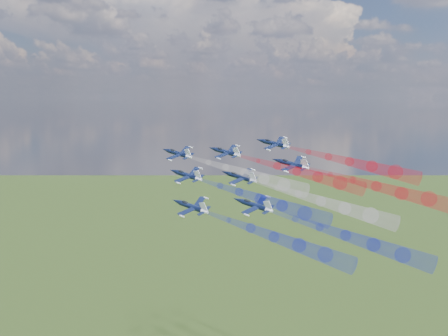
# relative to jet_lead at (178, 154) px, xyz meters

# --- Properties ---
(jet_lead) EXTENTS (16.83, 15.81, 8.97)m
(jet_lead) POSITION_rel_jet_lead_xyz_m (0.00, 0.00, 0.00)
(jet_lead) COLOR black
(trail_lead) EXTENTS (39.77, 22.81, 11.98)m
(trail_lead) POSITION_rel_jet_lead_xyz_m (24.18, -11.18, -4.05)
(trail_lead) COLOR white
(jet_inner_left) EXTENTS (16.83, 15.81, 8.97)m
(jet_inner_left) POSITION_rel_jet_lead_xyz_m (6.50, -11.92, -5.24)
(jet_inner_left) COLOR black
(trail_inner_left) EXTENTS (39.77, 22.81, 11.98)m
(trail_inner_left) POSITION_rel_jet_lead_xyz_m (30.69, -23.10, -9.28)
(trail_inner_left) COLOR #1823CE
(jet_inner_right) EXTENTS (16.83, 15.81, 8.97)m
(jet_inner_right) POSITION_rel_jet_lead_xyz_m (15.45, 2.99, 0.55)
(jet_inner_right) COLOR black
(trail_inner_right) EXTENTS (39.77, 22.81, 11.98)m
(trail_inner_right) POSITION_rel_jet_lead_xyz_m (39.63, -8.19, -3.50)
(trail_inner_right) COLOR red
(jet_outer_left) EXTENTS (16.83, 15.81, 8.97)m
(jet_outer_left) POSITION_rel_jet_lead_xyz_m (12.20, -27.06, -11.53)
(jet_outer_left) COLOR black
(trail_outer_left) EXTENTS (39.77, 22.81, 11.98)m
(trail_outer_left) POSITION_rel_jet_lead_xyz_m (36.38, -38.24, -15.58)
(trail_outer_left) COLOR #1823CE
(jet_center_third) EXTENTS (16.83, 15.81, 8.97)m
(jet_center_third) POSITION_rel_jet_lead_xyz_m (22.96, -10.99, -5.36)
(jet_center_third) COLOR black
(trail_center_third) EXTENTS (39.77, 22.81, 11.98)m
(trail_center_third) POSITION_rel_jet_lead_xyz_m (47.14, -22.17, -9.41)
(trail_center_third) COLOR white
(jet_outer_right) EXTENTS (16.83, 15.81, 8.97)m
(jet_outer_right) POSITION_rel_jet_lead_xyz_m (30.74, 8.27, 3.16)
(jet_outer_right) COLOR black
(trail_outer_right) EXTENTS (39.77, 22.81, 11.98)m
(trail_outer_right) POSITION_rel_jet_lead_xyz_m (54.92, -2.91, -0.89)
(trail_outer_right) COLOR red
(jet_rear_left) EXTENTS (16.83, 15.81, 8.97)m
(jet_rear_left) POSITION_rel_jet_lead_xyz_m (29.41, -24.89, -10.83)
(jet_rear_left) COLOR black
(trail_rear_left) EXTENTS (39.77, 22.81, 11.98)m
(trail_rear_left) POSITION_rel_jet_lead_xyz_m (53.59, -36.07, -14.88)
(trail_rear_left) COLOR #1823CE
(jet_rear_right) EXTENTS (16.83, 15.81, 8.97)m
(jet_rear_right) POSITION_rel_jet_lead_xyz_m (37.77, -4.85, -1.84)
(jet_rear_right) COLOR black
(trail_rear_right) EXTENTS (39.77, 22.81, 11.98)m
(trail_rear_right) POSITION_rel_jet_lead_xyz_m (61.95, -16.03, -5.89)
(trail_rear_right) COLOR red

